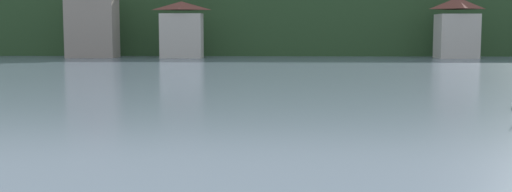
{
  "coord_description": "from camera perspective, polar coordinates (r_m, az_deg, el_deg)",
  "views": [
    {
      "loc": [
        0.8,
        26.23,
        3.8
      ],
      "look_at": [
        0.0,
        48.39,
        1.46
      ],
      "focal_mm": 43.68,
      "sensor_mm": 36.0,
      "label": 1
    }
  ],
  "objects": [
    {
      "name": "wooded_hillside",
      "position": [
        122.59,
        11.34,
        6.59
      ],
      "size": [
        352.0,
        48.82,
        28.8
      ],
      "color": "#2D4C28",
      "rests_on": "ground_plane"
    },
    {
      "name": "shore_building_westcentral",
      "position": [
        87.68,
        -6.83,
        5.97
      ],
      "size": [
        6.01,
        3.53,
        7.83
      ],
      "color": "beige",
      "rests_on": "ground_plane"
    },
    {
      "name": "shore_building_central",
      "position": [
        90.63,
        17.91,
        5.88
      ],
      "size": [
        5.54,
        4.78,
        8.34
      ],
      "color": "beige",
      "rests_on": "ground_plane"
    },
    {
      "name": "shore_building_west",
      "position": [
        90.92,
        -14.78,
        6.68
      ],
      "size": [
        7.08,
        4.41,
        10.65
      ],
      "color": "gray",
      "rests_on": "ground_plane"
    }
  ]
}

